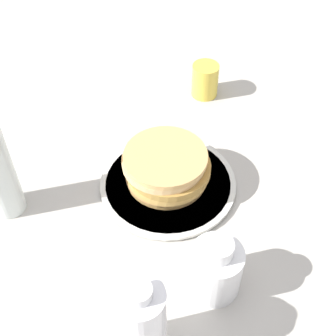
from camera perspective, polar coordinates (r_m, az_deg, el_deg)
The scene contains 6 objects.
ground_plane at distance 0.95m, azimuth 0.89°, elevation -3.71°, with size 4.00×4.00×0.00m, color #BCB7AD.
plate at distance 0.96m, azimuth 0.00°, elevation -1.90°, with size 0.28×0.28×0.01m.
pancake_stack at distance 0.93m, azimuth -0.17°, elevation -0.04°, with size 0.18×0.18×0.08m.
juice_glass at distance 1.17m, azimuth 4.54°, elevation 10.63°, with size 0.06×0.06×0.08m.
cream_jug at distance 0.79m, azimuth 5.83°, elevation -12.11°, with size 0.09×0.09×0.13m.
water_bottle_mid at distance 0.71m, azimuth -3.17°, elevation -18.43°, with size 0.07×0.07×0.19m.
Camera 1 is at (-0.23, 0.55, 0.74)m, focal length 50.00 mm.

